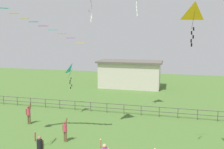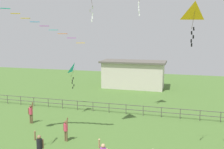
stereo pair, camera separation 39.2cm
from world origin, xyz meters
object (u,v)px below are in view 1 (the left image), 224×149
at_px(person_2, 65,130).
at_px(kite_1, 195,13).
at_px(person_4, 29,113).
at_px(person_6, 40,147).
at_px(kite_0, 73,70).

xyz_separation_m(person_2, kite_1, (8.19, -0.72, 7.75)).
distance_m(person_2, person_4, 5.07).
height_order(person_2, person_4, person_4).
xyz_separation_m(person_4, person_6, (4.30, -5.53, 0.07)).
bearing_deg(kite_1, person_6, -164.05).
xyz_separation_m(person_2, person_6, (-0.15, -3.10, 0.12)).
bearing_deg(kite_0, person_4, -134.24).
distance_m(person_6, kite_1, 11.55).
distance_m(person_4, kite_1, 15.13).
height_order(person_2, person_6, person_6).
distance_m(person_4, kite_0, 5.31).
height_order(person_2, kite_1, kite_1).
bearing_deg(person_4, person_2, -28.59).
bearing_deg(person_2, kite_0, 106.92).
bearing_deg(kite_1, kite_0, 148.35).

